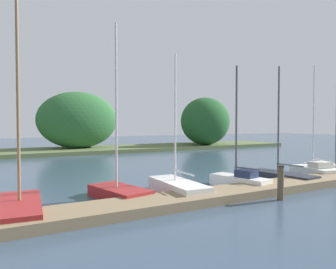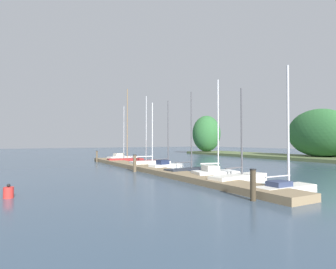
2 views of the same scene
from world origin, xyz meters
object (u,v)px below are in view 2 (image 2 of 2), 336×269
(mooring_piling_2, at_px, (253,185))
(mooring_piling_0, at_px, (97,156))
(sailboat_3, at_px, (151,164))
(sailboat_4, at_px, (167,166))
(sailboat_2, at_px, (146,162))
(sailboat_5, at_px, (190,170))
(sailboat_1, at_px, (126,159))
(mooring_piling_1, at_px, (135,163))
(sailboat_0, at_px, (123,158))
(sailboat_7, at_px, (241,178))
(sailboat_6, at_px, (216,173))
(sailboat_8, at_px, (287,186))
(channel_buoy_0, at_px, (8,192))

(mooring_piling_2, bearing_deg, mooring_piling_0, 179.47)
(sailboat_3, relative_size, sailboat_4, 1.04)
(sailboat_2, relative_size, sailboat_5, 1.16)
(sailboat_1, relative_size, mooring_piling_2, 6.35)
(sailboat_4, distance_m, mooring_piling_1, 2.76)
(sailboat_0, relative_size, sailboat_2, 0.94)
(mooring_piling_1, bearing_deg, mooring_piling_2, 0.28)
(sailboat_1, xyz_separation_m, sailboat_2, (3.65, 0.67, -0.06))
(sailboat_4, height_order, sailboat_7, sailboat_4)
(sailboat_7, xyz_separation_m, mooring_piling_1, (-8.61, -2.94, 0.36))
(sailboat_7, bearing_deg, sailboat_3, 82.33)
(sailboat_0, xyz_separation_m, sailboat_4, (11.58, -0.42, 0.01))
(sailboat_1, distance_m, sailboat_2, 3.71)
(sailboat_4, bearing_deg, sailboat_1, 78.76)
(sailboat_6, distance_m, mooring_piling_1, 7.06)
(sailboat_0, relative_size, sailboat_5, 1.09)
(sailboat_4, distance_m, mooring_piling_2, 12.32)
(sailboat_0, distance_m, sailboat_6, 17.67)
(sailboat_3, xyz_separation_m, sailboat_7, (11.65, 0.01, 0.00))
(sailboat_8, bearing_deg, sailboat_5, 88.65)
(sailboat_0, relative_size, mooring_piling_0, 5.13)
(sailboat_4, height_order, sailboat_8, sailboat_8)
(sailboat_2, bearing_deg, mooring_piling_2, -113.22)
(sailboat_0, distance_m, sailboat_2, 5.80)
(sailboat_2, distance_m, sailboat_5, 8.93)
(mooring_piling_0, bearing_deg, sailboat_0, 74.64)
(sailboat_1, distance_m, sailboat_4, 9.44)
(sailboat_8, height_order, mooring_piling_0, sailboat_8)
(mooring_piling_0, bearing_deg, sailboat_1, 40.65)
(sailboat_0, bearing_deg, sailboat_5, -99.65)
(sailboat_0, distance_m, channel_buoy_0, 21.58)
(sailboat_2, xyz_separation_m, mooring_piling_1, (5.48, -3.47, 0.38))
(sailboat_5, height_order, mooring_piling_1, sailboat_5)
(sailboat_4, xyz_separation_m, channel_buoy_0, (6.48, -11.39, -0.15))
(sailboat_1, bearing_deg, mooring_piling_0, 136.70)
(mooring_piling_1, bearing_deg, sailboat_5, 40.83)
(sailboat_3, distance_m, sailboat_4, 3.35)
(sailboat_1, bearing_deg, sailboat_5, -83.20)
(sailboat_7, bearing_deg, sailboat_8, -101.89)
(sailboat_1, relative_size, sailboat_2, 1.18)
(sailboat_2, relative_size, sailboat_4, 1.22)
(sailboat_1, distance_m, sailboat_6, 15.53)
(sailboat_8, xyz_separation_m, mooring_piling_1, (-11.87, -2.71, 0.33))
(channel_buoy_0, bearing_deg, sailboat_3, 130.26)
(sailboat_2, height_order, sailboat_8, sailboat_2)
(sailboat_4, bearing_deg, mooring_piling_1, 162.83)
(sailboat_1, distance_m, mooring_piling_1, 9.56)
(sailboat_4, bearing_deg, sailboat_0, 77.09)
(sailboat_3, xyz_separation_m, mooring_piling_0, (-9.02, -2.65, 0.33))
(sailboat_2, xyz_separation_m, sailboat_3, (2.44, -0.54, 0.01))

